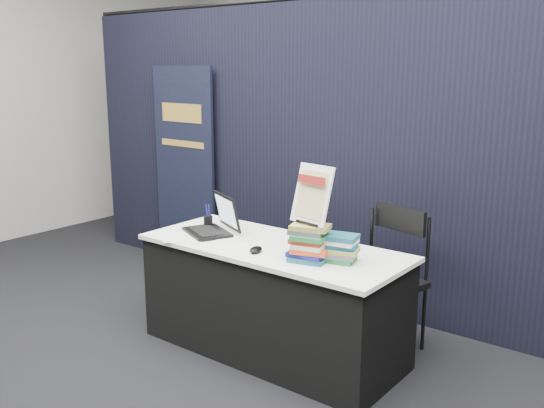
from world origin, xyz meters
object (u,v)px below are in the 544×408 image
at_px(book_stack_short, 341,248).
at_px(info_sign, 312,195).
at_px(laptop, 212,224).
at_px(stacking_chair, 386,275).
at_px(pullup_banner, 185,180).
at_px(book_stack_tall, 309,243).
at_px(display_table, 273,299).

bearing_deg(book_stack_short, info_sign, -150.20).
distance_m(laptop, stacking_chair, 1.25).
relative_size(pullup_banner, stacking_chair, 1.95).
bearing_deg(pullup_banner, info_sign, -24.36).
distance_m(book_stack_short, pullup_banner, 2.52).
bearing_deg(pullup_banner, book_stack_tall, -25.01).
relative_size(display_table, book_stack_short, 7.87).
relative_size(display_table, stacking_chair, 1.84).
bearing_deg(pullup_banner, laptop, -35.81).
distance_m(display_table, laptop, 0.69).
bearing_deg(info_sign, laptop, -176.43).
bearing_deg(book_stack_short, pullup_banner, 157.49).
bearing_deg(info_sign, book_stack_short, 39.13).
height_order(info_sign, stacking_chair, info_sign).
bearing_deg(book_stack_tall, info_sign, 90.00).
relative_size(book_stack_short, stacking_chair, 0.23).
height_order(info_sign, pullup_banner, pullup_banner).
relative_size(info_sign, pullup_banner, 0.19).
bearing_deg(display_table, pullup_banner, 152.20).
bearing_deg(info_sign, stacking_chair, 79.09).
height_order(display_table, book_stack_short, book_stack_short).
relative_size(display_table, info_sign, 4.92).
distance_m(book_stack_short, info_sign, 0.36).
distance_m(laptop, book_stack_short, 1.07).
distance_m(laptop, info_sign, 0.98).
xyz_separation_m(laptop, info_sign, (0.91, -0.09, 0.34)).
bearing_deg(stacking_chair, laptop, -142.62).
bearing_deg(info_sign, pullup_banner, 163.51).
height_order(book_stack_short, pullup_banner, pullup_banner).
xyz_separation_m(display_table, book_stack_tall, (0.38, -0.14, 0.49)).
xyz_separation_m(book_stack_short, info_sign, (-0.15, -0.09, 0.32)).
xyz_separation_m(display_table, pullup_banner, (-1.80, 0.95, 0.47)).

